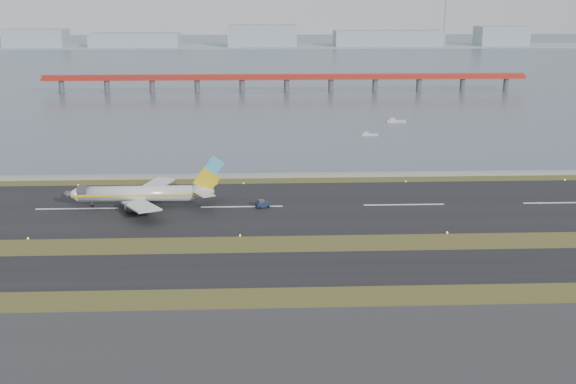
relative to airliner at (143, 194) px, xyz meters
name	(u,v)px	position (x,y,z in m)	size (l,w,h in m)	color
ground	(239,248)	(23.95, -30.83, -3.46)	(1000.00, 1000.00, 0.00)	#374418
taxiway_strip	(238,269)	(23.95, -42.83, -3.41)	(1000.00, 18.00, 0.10)	black
runway_strip	(242,207)	(23.95, -0.83, -3.41)	(1000.00, 45.00, 0.10)	black
seawall	(244,176)	(23.95, 29.17, -2.96)	(1000.00, 2.50, 1.00)	gray
bay_water	(252,59)	(23.95, 429.17, -3.46)	(1400.00, 800.00, 1.30)	#445362
red_pier	(287,78)	(43.95, 219.17, 3.82)	(260.00, 5.00, 10.20)	#A0251B
far_shoreline	(266,40)	(37.57, 589.17, 2.61)	(1400.00, 80.00, 60.50)	#8D9DA7
airliner	(143,194)	(0.00, 0.00, 0.00)	(38.52, 32.89, 12.80)	silver
pushback_tug	(262,204)	(28.91, -1.72, -2.47)	(3.63, 2.84, 2.04)	#142039
workboat_near	(369,134)	(69.28, 91.08, -2.98)	(6.23, 2.15, 1.50)	#BBBABF
workboat_far	(396,121)	(84.60, 119.45, -2.87)	(7.75, 2.78, 1.85)	#BBBABF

